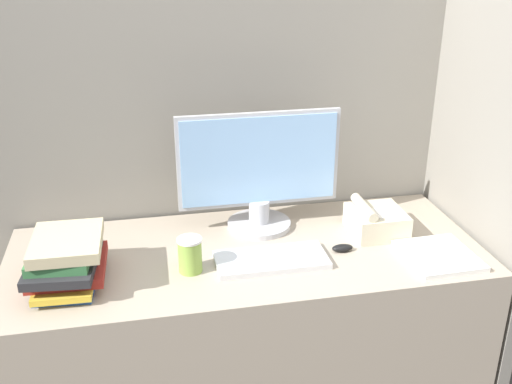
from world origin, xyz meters
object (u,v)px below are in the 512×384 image
(mouse, at_px, (342,248))
(book_stack, at_px, (66,260))
(keyboard, at_px, (271,260))
(monitor, at_px, (259,175))
(coffee_cup, at_px, (190,255))
(desk_telephone, at_px, (376,221))

(mouse, relative_size, book_stack, 0.24)
(keyboard, relative_size, book_stack, 1.18)
(monitor, bearing_deg, coffee_cup, -136.12)
(monitor, distance_m, mouse, 0.39)
(mouse, bearing_deg, book_stack, -178.71)
(mouse, distance_m, coffee_cup, 0.52)
(keyboard, bearing_deg, monitor, 86.81)
(monitor, height_order, coffee_cup, monitor)
(keyboard, relative_size, mouse, 5.00)
(monitor, bearing_deg, mouse, -45.41)
(book_stack, bearing_deg, monitor, 21.79)
(monitor, height_order, desk_telephone, monitor)
(coffee_cup, xyz_separation_m, book_stack, (-0.38, 0.01, 0.02))
(keyboard, height_order, coffee_cup, coffee_cup)
(coffee_cup, distance_m, book_stack, 0.38)
(coffee_cup, distance_m, desk_telephone, 0.70)
(mouse, relative_size, coffee_cup, 0.63)
(coffee_cup, bearing_deg, desk_telephone, 11.19)
(monitor, height_order, mouse, monitor)
(desk_telephone, bearing_deg, coffee_cup, -168.81)
(keyboard, height_order, mouse, mouse)
(keyboard, distance_m, book_stack, 0.65)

